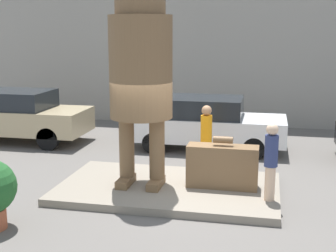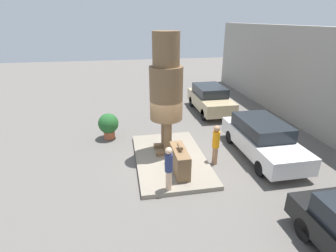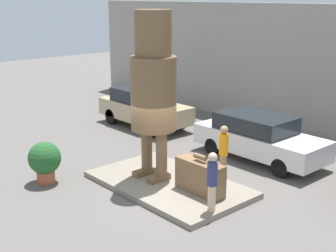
{
  "view_description": "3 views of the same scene",
  "coord_description": "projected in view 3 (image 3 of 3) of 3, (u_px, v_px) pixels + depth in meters",
  "views": [
    {
      "loc": [
        2.11,
        -9.81,
        3.63
      ],
      "look_at": [
        -0.01,
        0.02,
        1.52
      ],
      "focal_mm": 50.0,
      "sensor_mm": 36.0,
      "label": 1
    },
    {
      "loc": [
        9.66,
        -1.89,
        5.66
      ],
      "look_at": [
        0.46,
        -0.19,
        1.8
      ],
      "focal_mm": 28.0,
      "sensor_mm": 36.0,
      "label": 2
    },
    {
      "loc": [
        9.8,
        -8.78,
        5.63
      ],
      "look_at": [
        -0.03,
        -0.0,
        1.91
      ],
      "focal_mm": 50.0,
      "sensor_mm": 36.0,
      "label": 3
    }
  ],
  "objects": [
    {
      "name": "tourist",
      "position": [
        212.0,
        179.0,
        12.0
      ],
      "size": [
        0.27,
        0.27,
        1.61
      ],
      "color": "beige",
      "rests_on": "pedestal"
    },
    {
      "name": "parked_car_white",
      "position": [
        259.0,
        137.0,
        16.38
      ],
      "size": [
        4.74,
        1.87,
        1.59
      ],
      "color": "silver",
      "rests_on": "ground_plane"
    },
    {
      "name": "worker_hivis",
      "position": [
        224.0,
        150.0,
        14.63
      ],
      "size": [
        0.29,
        0.29,
        1.72
      ],
      "color": "#A87A56",
      "rests_on": "ground_plane"
    },
    {
      "name": "parked_car_tan",
      "position": [
        144.0,
        107.0,
        20.48
      ],
      "size": [
        4.39,
        1.88,
        1.67
      ],
      "color": "tan",
      "rests_on": "ground_plane"
    },
    {
      "name": "giant_suitcase",
      "position": [
        200.0,
        177.0,
        13.24
      ],
      "size": [
        1.56,
        0.5,
        1.15
      ],
      "color": "brown",
      "rests_on": "pedestal"
    },
    {
      "name": "building_backdrop",
      "position": [
        318.0,
        72.0,
        18.62
      ],
      "size": [
        28.0,
        0.6,
        5.3
      ],
      "color": "gray",
      "rests_on": "ground_plane"
    },
    {
      "name": "pedestal",
      "position": [
        169.0,
        184.0,
        14.17
      ],
      "size": [
        4.89,
        2.92,
        0.17
      ],
      "color": "gray",
      "rests_on": "ground_plane"
    },
    {
      "name": "planter_pot",
      "position": [
        45.0,
        160.0,
        14.31
      ],
      "size": [
        1.01,
        1.01,
        1.31
      ],
      "color": "#AD5638",
      "rests_on": "ground_plane"
    },
    {
      "name": "ground_plane",
      "position": [
        169.0,
        187.0,
        14.19
      ],
      "size": [
        60.0,
        60.0,
        0.0
      ],
      "primitive_type": "plane",
      "color": "#605B56"
    },
    {
      "name": "statue_figure",
      "position": [
        153.0,
        83.0,
        13.73
      ],
      "size": [
        1.37,
        1.37,
        5.06
      ],
      "color": "brown",
      "rests_on": "pedestal"
    }
  ]
}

